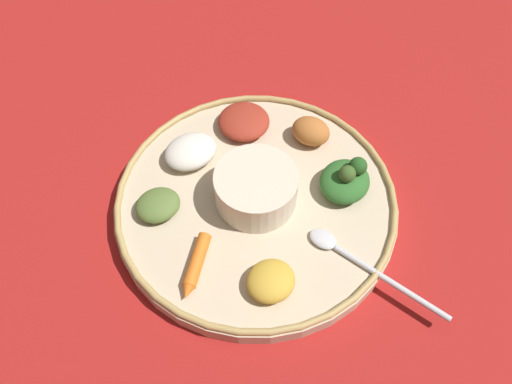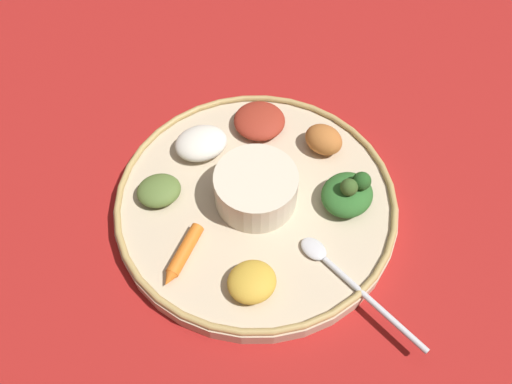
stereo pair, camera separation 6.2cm
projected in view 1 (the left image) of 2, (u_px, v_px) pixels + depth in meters
ground_plane at (256, 208)px, 0.65m from camera, size 2.40×2.40×0.00m
platter at (256, 203)px, 0.64m from camera, size 0.35×0.35×0.02m
platter_rim at (256, 197)px, 0.63m from camera, size 0.35×0.35×0.01m
center_bowl at (256, 187)px, 0.61m from camera, size 0.10×0.10×0.05m
spoon at (355, 259)px, 0.58m from camera, size 0.10×0.16×0.01m
greens_pile at (346, 180)px, 0.62m from camera, size 0.09×0.08×0.05m
carrot_near_spoon at (196, 265)px, 0.57m from camera, size 0.08×0.02×0.02m
mound_collards at (158, 205)px, 0.61m from camera, size 0.07×0.07×0.02m
mound_rice_white at (191, 152)px, 0.65m from camera, size 0.09×0.09×0.03m
mound_lentil_yellow at (271, 281)px, 0.55m from camera, size 0.08×0.08×0.02m
mound_chickpea at (311, 131)px, 0.67m from camera, size 0.06×0.06×0.03m
mound_beet at (244, 121)px, 0.69m from camera, size 0.08×0.08×0.02m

